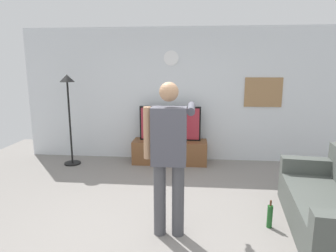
{
  "coord_description": "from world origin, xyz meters",
  "views": [
    {
      "loc": [
        0.36,
        -3.14,
        1.94
      ],
      "look_at": [
        -0.04,
        1.2,
        1.05
      ],
      "focal_mm": 31.64,
      "sensor_mm": 36.0,
      "label": 1
    }
  ],
  "objects": [
    {
      "name": "ground_plane",
      "position": [
        0.0,
        0.0,
        0.0
      ],
      "size": [
        8.4,
        8.4,
        0.0
      ],
      "primitive_type": "plane",
      "color": "gray"
    },
    {
      "name": "back_wall",
      "position": [
        0.0,
        2.95,
        1.35
      ],
      "size": [
        6.4,
        0.1,
        2.7
      ],
      "primitive_type": "cube",
      "color": "silver",
      "rests_on": "ground_plane"
    },
    {
      "name": "tv_stand",
      "position": [
        -0.13,
        2.6,
        0.23
      ],
      "size": [
        1.48,
        0.51,
        0.46
      ],
      "color": "brown",
      "rests_on": "ground_plane"
    },
    {
      "name": "television",
      "position": [
        -0.13,
        2.65,
        0.81
      ],
      "size": [
        1.22,
        0.07,
        0.69
      ],
      "color": "black",
      "rests_on": "tv_stand"
    },
    {
      "name": "wall_clock",
      "position": [
        -0.13,
        2.89,
        2.09
      ],
      "size": [
        0.3,
        0.03,
        0.3
      ],
      "primitive_type": "cylinder",
      "rotation": [
        1.57,
        0.0,
        0.0
      ],
      "color": "white"
    },
    {
      "name": "framed_picture",
      "position": [
        1.71,
        2.9,
        1.42
      ],
      "size": [
        0.73,
        0.04,
        0.58
      ],
      "primitive_type": "cube",
      "color": "#997047"
    },
    {
      "name": "floor_lamp",
      "position": [
        -2.08,
        2.34,
        1.27
      ],
      "size": [
        0.32,
        0.32,
        1.78
      ],
      "color": "black",
      "rests_on": "ground_plane"
    },
    {
      "name": "person_standing_nearer_lamp",
      "position": [
        0.08,
        0.02,
        1.0
      ],
      "size": [
        0.56,
        0.78,
        1.77
      ],
      "color": "#4C4C51",
      "rests_on": "ground_plane"
    },
    {
      "name": "side_couch",
      "position": [
        2.02,
        0.23,
        0.32
      ],
      "size": [
        1.06,
        1.99,
        0.87
      ],
      "color": "#4C514C",
      "rests_on": "ground_plane"
    },
    {
      "name": "beverage_bottle",
      "position": [
        1.29,
        0.26,
        0.15
      ],
      "size": [
        0.07,
        0.07,
        0.35
      ],
      "color": "#1E5923",
      "rests_on": "ground_plane"
    }
  ]
}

